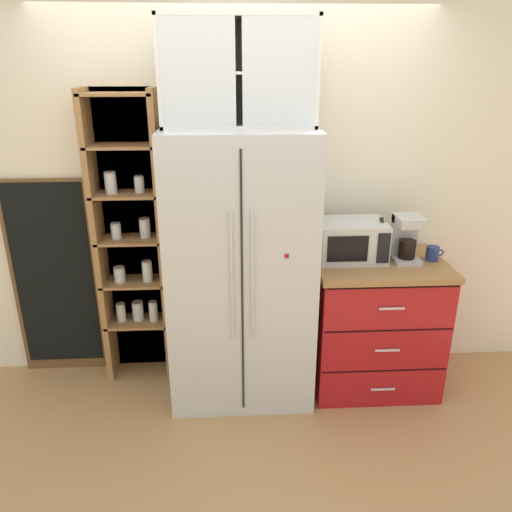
# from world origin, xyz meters

# --- Properties ---
(ground_plane) EXTENTS (10.72, 10.72, 0.00)m
(ground_plane) POSITION_xyz_m (0.00, 0.00, 0.00)
(ground_plane) COLOR tan
(wall_back_cream) EXTENTS (5.02, 0.10, 2.55)m
(wall_back_cream) POSITION_xyz_m (0.00, 0.40, 1.27)
(wall_back_cream) COLOR silver
(wall_back_cream) RESTS_ON ground
(refrigerator) EXTENTS (0.93, 0.69, 1.81)m
(refrigerator) POSITION_xyz_m (0.00, 0.02, 0.91)
(refrigerator) COLOR silver
(refrigerator) RESTS_ON ground
(pantry_shelf_column) EXTENTS (0.51, 0.27, 2.03)m
(pantry_shelf_column) POSITION_xyz_m (-0.74, 0.29, 1.02)
(pantry_shelf_column) COLOR brown
(pantry_shelf_column) RESTS_ON ground
(counter_cabinet) EXTENTS (0.87, 0.66, 0.94)m
(counter_cabinet) POSITION_xyz_m (0.92, 0.04, 0.47)
(counter_cabinet) COLOR #A8161C
(counter_cabinet) RESTS_ON ground
(microwave) EXTENTS (0.44, 0.33, 0.26)m
(microwave) POSITION_xyz_m (0.74, 0.09, 1.07)
(microwave) COLOR silver
(microwave) RESTS_ON counter_cabinet
(coffee_maker) EXTENTS (0.17, 0.20, 0.31)m
(coffee_maker) POSITION_xyz_m (1.09, 0.04, 1.09)
(coffee_maker) COLOR #B7B7BC
(coffee_maker) RESTS_ON counter_cabinet
(mug_navy) EXTENTS (0.12, 0.08, 0.10)m
(mug_navy) POSITION_xyz_m (1.27, 0.03, 0.99)
(mug_navy) COLOR navy
(mug_navy) RESTS_ON counter_cabinet
(mug_sage) EXTENTS (0.11, 0.07, 0.10)m
(mug_sage) POSITION_xyz_m (0.93, 0.04, 0.99)
(mug_sage) COLOR #8CA37F
(mug_sage) RESTS_ON counter_cabinet
(bottle_amber) EXTENTS (0.07, 0.07, 0.28)m
(bottle_amber) POSITION_xyz_m (0.92, 0.08, 1.06)
(bottle_amber) COLOR brown
(bottle_amber) RESTS_ON counter_cabinet
(bottle_cobalt) EXTENTS (0.06, 0.06, 0.27)m
(bottle_cobalt) POSITION_xyz_m (0.92, 0.06, 1.05)
(bottle_cobalt) COLOR navy
(bottle_cobalt) RESTS_ON counter_cabinet
(upper_cabinet) EXTENTS (0.89, 0.32, 0.60)m
(upper_cabinet) POSITION_xyz_m (0.00, 0.06, 2.11)
(upper_cabinet) COLOR silver
(upper_cabinet) RESTS_ON refrigerator
(chalkboard_menu) EXTENTS (0.60, 0.04, 1.45)m
(chalkboard_menu) POSITION_xyz_m (-1.31, 0.33, 0.73)
(chalkboard_menu) COLOR brown
(chalkboard_menu) RESTS_ON ground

